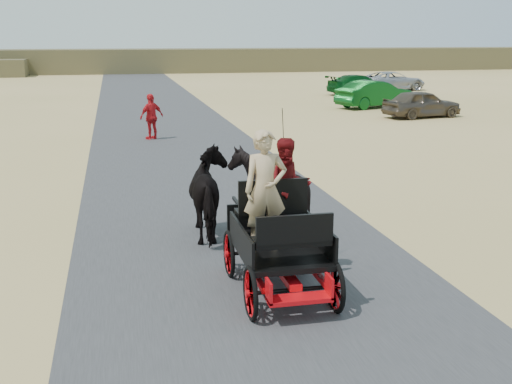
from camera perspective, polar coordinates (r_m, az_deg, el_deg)
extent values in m
plane|color=tan|center=(8.49, 3.39, -13.35)|extent=(140.00, 140.00, 0.00)
cube|color=#38383A|center=(8.49, 3.39, -13.32)|extent=(6.00, 140.00, 0.01)
cube|color=brown|center=(69.34, -10.93, 11.37)|extent=(140.00, 6.00, 2.40)
imported|color=black|center=(12.52, -3.84, -0.20)|extent=(0.91, 2.01, 1.70)
imported|color=black|center=(12.73, 1.06, 0.06)|extent=(1.37, 1.54, 1.70)
imported|color=tan|center=(9.59, 0.83, 0.21)|extent=(0.66, 0.43, 1.80)
imported|color=#660C0F|center=(10.25, 2.84, 0.45)|extent=(0.77, 0.60, 1.58)
imported|color=red|center=(24.64, -9.27, 6.63)|extent=(1.08, 0.89, 1.73)
imported|color=brown|center=(31.94, 14.52, 7.61)|extent=(4.07, 2.23, 1.31)
imported|color=#0C4C19|center=(35.78, 10.52, 8.56)|extent=(4.70, 2.88, 1.46)
imported|color=#0C4C19|center=(43.47, 9.21, 9.40)|extent=(4.72, 2.60, 1.30)
imported|color=#B2B2B7|center=(47.17, 12.01, 9.63)|extent=(5.06, 2.90, 1.33)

